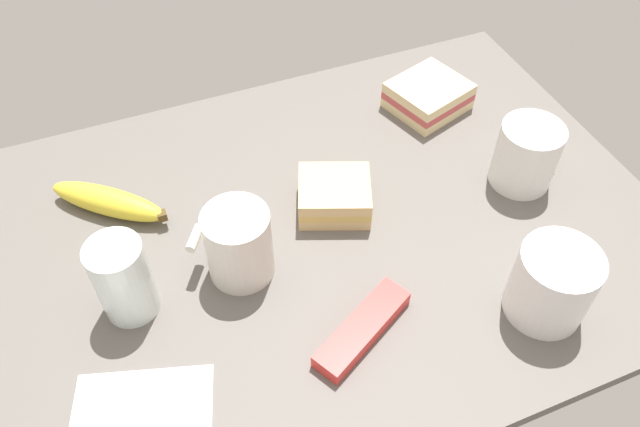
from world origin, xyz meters
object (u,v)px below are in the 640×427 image
Objects in this scene: coffee_mug_spare at (552,283)px; snack_bar at (362,329)px; glass_of_milk at (124,282)px; sandwich_main at (334,196)px; sandwich_side at (428,96)px; banana at (108,201)px; coffee_mug_milky at (238,244)px; coffee_mug_black at (526,154)px.

coffee_mug_spare is 0.84× the size of snack_bar.
coffee_mug_spare is at bearing -22.25° from glass_of_milk.
sandwich_side is at bearing 32.86° from sandwich_main.
banana is (-28.10, 10.54, -0.29)cm from sandwich_main.
coffee_mug_milky is 0.87× the size of coffee_mug_spare.
glass_of_milk is 16.48cm from banana.
coffee_mug_black is 0.82× the size of sandwich_side.
coffee_mug_milky is at bearing -151.98° from sandwich_side.
sandwich_main is 0.78× the size of banana.
sandwich_main is (-16.59, 24.00, -2.72)cm from coffee_mug_spare.
coffee_mug_spare reaches higher than sandwich_side.
sandwich_side reaches higher than snack_bar.
sandwich_main reaches higher than banana.
glass_of_milk is at bearing 121.76° from snack_bar.
sandwich_main is 0.89× the size of sandwich_side.
coffee_mug_black reaches higher than banana.
glass_of_milk reaches higher than coffee_mug_milky.
banana is (-49.91, -3.54, -0.29)cm from sandwich_side.
coffee_mug_milky reaches higher than sandwich_side.
snack_bar is (23.63, -13.61, -3.95)cm from glass_of_milk.
snack_bar is (-30.79, -14.34, -3.82)cm from coffee_mug_black.
coffee_mug_milky is 17.66cm from snack_bar.
snack_bar is (10.06, -13.93, -4.08)cm from coffee_mug_milky.
sandwich_main and sandwich_side have the same top height.
sandwich_side is (36.49, 19.42, -2.88)cm from coffee_mug_milky.
coffee_mug_milky is 41.44cm from sandwich_side.
coffee_mug_milky is 36.42cm from coffee_mug_spare.
sandwich_side is at bearing 21.52° from glass_of_milk.
glass_of_milk is 0.78× the size of snack_bar.
coffee_mug_black is 56.50cm from banana.
coffee_mug_black is 0.71× the size of banana.
coffee_mug_black reaches higher than sandwich_side.
coffee_mug_spare reaches higher than coffee_mug_black.
sandwich_side is 50.03cm from banana.
coffee_mug_spare reaches higher than banana.
coffee_mug_milky reaches higher than sandwich_main.
coffee_mug_milky is 0.85× the size of sandwich_main.
banana is at bearing 159.44° from sandwich_main.
glass_of_milk is (-44.84, 18.35, 0.03)cm from coffee_mug_spare.
sandwich_main is at bearing 169.34° from coffee_mug_black.
coffee_mug_black is 1.07× the size of coffee_mug_milky.
glass_of_milk is 0.71× the size of banana.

